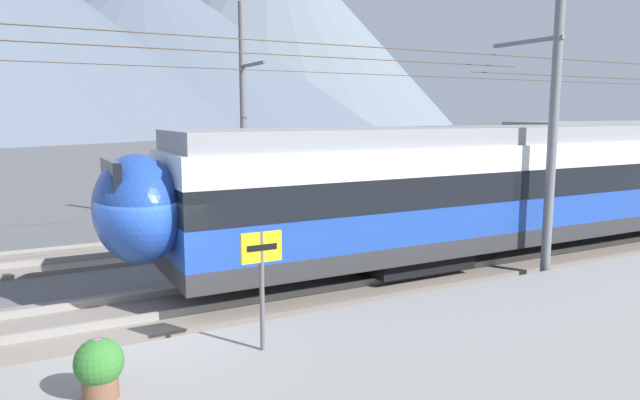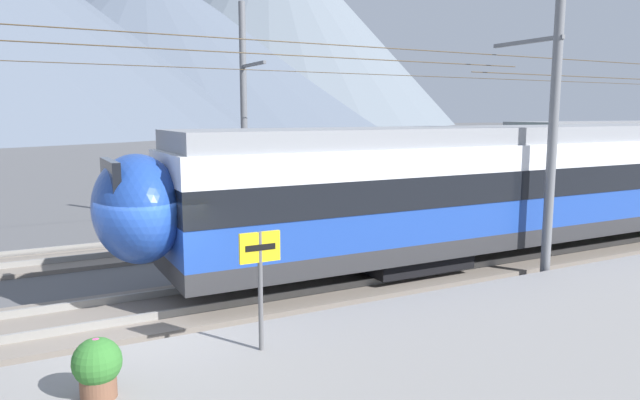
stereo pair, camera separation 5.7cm
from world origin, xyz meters
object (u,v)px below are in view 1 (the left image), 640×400
Objects in this scene: catenary_mast_mid at (548,130)px; catenary_mast_far_side at (245,114)px; train_near_platform at (636,173)px; platform_sign at (262,264)px; potted_plant_by_shelter at (99,365)px.

catenary_mast_far_side is at bearing 115.95° from catenary_mast_mid.
train_near_platform is 15.23m from platform_sign.
platform_sign is 2.85m from potted_plant_by_shelter.
potted_plant_by_shelter is at bearing -119.45° from catenary_mast_far_side.
platform_sign is (-3.87, -11.02, -2.41)m from catenary_mast_far_side.
catenary_mast_mid is 8.83m from platform_sign.
train_near_platform is 0.86× the size of catenary_mast_far_side.
catenary_mast_far_side is 19.55× the size of platform_sign.
platform_sign is at bearing -166.83° from train_near_platform.
platform_sign is at bearing 10.52° from potted_plant_by_shelter.
train_near_platform is at bearing -34.56° from catenary_mast_far_side.
potted_plant_by_shelter is at bearing -169.48° from platform_sign.
potted_plant_by_shelter is (-6.49, -11.50, -3.41)m from catenary_mast_far_side.
catenary_mast_far_side is 45.64× the size of potted_plant_by_shelter.
train_near_platform is 17.95m from potted_plant_by_shelter.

